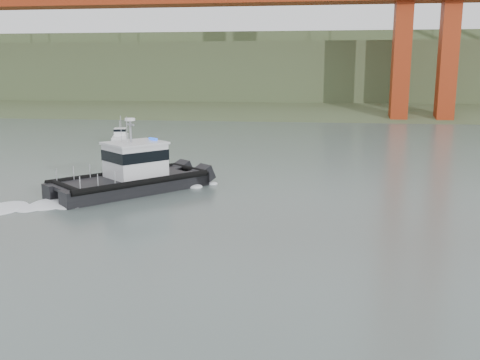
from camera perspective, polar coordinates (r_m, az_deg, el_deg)
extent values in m
plane|color=slate|center=(27.43, 1.36, -7.93)|extent=(400.00, 400.00, 0.00)
cube|color=#3A4C2B|center=(118.07, 6.51, 7.10)|extent=(500.00, 44.72, 16.25)
cube|color=#3A4C2B|center=(145.74, 6.86, 10.30)|extent=(500.00, 70.00, 18.00)
cube|color=#3A4C2B|center=(170.71, 7.08, 12.16)|extent=(500.00, 60.00, 16.00)
cube|color=black|center=(43.24, -12.60, -0.29)|extent=(8.96, 10.02, 1.31)
cube|color=black|center=(40.72, -10.60, -0.94)|extent=(8.96, 10.02, 1.31)
cube|color=black|center=(41.61, -12.32, 0.00)|extent=(10.12, 10.72, 0.27)
cube|color=silver|center=(41.89, -11.09, 2.06)|extent=(5.06, 5.13, 2.52)
cube|color=black|center=(41.82, -11.12, 2.67)|extent=(5.15, 5.22, 0.82)
cube|color=silver|center=(41.69, -11.16, 3.88)|extent=(5.37, 5.43, 0.18)
cylinder|color=gray|center=(41.42, -11.61, 5.07)|extent=(0.18, 0.18, 1.97)
cylinder|color=white|center=(41.33, -11.66, 6.35)|extent=(0.77, 0.77, 0.20)
cube|color=silver|center=(70.00, -12.65, 4.19)|extent=(3.32, 5.75, 1.09)
cube|color=silver|center=(70.34, -12.66, 4.97)|extent=(2.02, 2.51, 1.09)
cube|color=black|center=(70.30, -12.67, 5.26)|extent=(2.08, 2.57, 0.32)
cylinder|color=gray|center=(69.78, -12.72, 5.74)|extent=(0.07, 0.07, 1.09)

